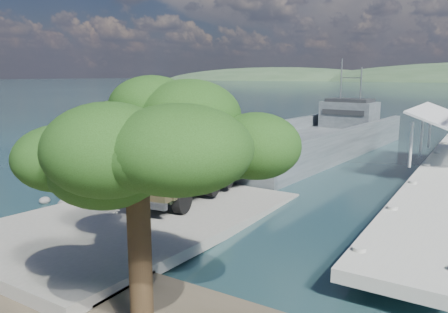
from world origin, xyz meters
The scene contains 7 objects.
ground centered at (0.00, 0.00, 0.00)m, with size 1400.00×1400.00×0.00m, color #1A353F.
boat_ramp centered at (0.00, -1.00, 0.25)m, with size 10.00×18.00×0.50m, color gray.
shoreline_rocks centered at (-6.20, 0.50, 0.00)m, with size 3.20×5.60×0.90m, color #61615E, non-canonical shape.
landing_craft centered at (0.07, 22.92, 0.84)m, with size 11.25×34.92×10.22m.
military_truck centered at (0.08, 2.93, 2.56)m, with size 3.90×9.19×4.13m.
soldier centered at (-3.12, -0.50, 1.34)m, with size 0.62×0.40×1.69m, color black.
overhang_tree centered at (6.85, -8.83, 5.88)m, with size 8.07×7.44×7.33m.
Camera 1 is at (15.15, -17.53, 7.64)m, focal length 35.00 mm.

